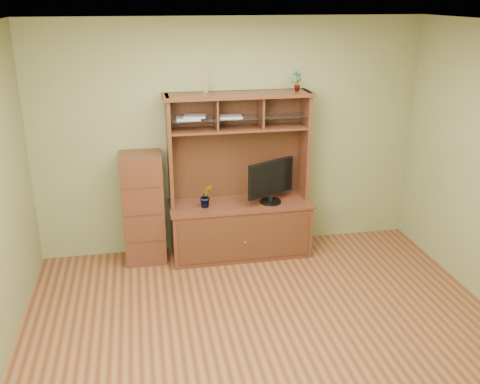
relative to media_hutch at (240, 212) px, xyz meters
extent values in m
cube|color=#512A17|center=(-0.05, -1.73, -0.53)|extent=(4.50, 4.00, 0.02)
cube|color=white|center=(-0.05, -1.73, 2.19)|extent=(4.50, 4.00, 0.02)
cube|color=olive|center=(-0.05, 0.28, 0.83)|extent=(4.50, 0.02, 2.70)
cube|color=olive|center=(-0.05, -3.74, 0.83)|extent=(4.50, 0.02, 2.70)
cube|color=#411F12|center=(0.00, -0.02, -0.21)|extent=(1.60, 0.55, 0.62)
cube|color=#311A0D|center=(0.00, -0.30, -0.21)|extent=(1.50, 0.01, 0.50)
sphere|color=silver|center=(0.00, -0.32, -0.24)|extent=(0.02, 0.02, 0.02)
cube|color=#411F12|center=(0.00, -0.02, 0.11)|extent=(1.64, 0.59, 0.03)
cube|color=#411F12|center=(-0.78, 0.08, 0.75)|extent=(0.04, 0.35, 1.25)
cube|color=#411F12|center=(0.78, 0.08, 0.75)|extent=(0.04, 0.35, 1.25)
cube|color=#311A0D|center=(0.00, 0.24, 0.75)|extent=(1.52, 0.02, 1.25)
cube|color=#411F12|center=(0.00, 0.08, 1.36)|extent=(1.66, 0.40, 0.04)
cube|color=#411F12|center=(0.00, 0.08, 0.98)|extent=(1.52, 0.32, 0.02)
cube|color=#411F12|center=(-0.25, 0.08, 1.16)|extent=(0.02, 0.31, 0.35)
cube|color=#411F12|center=(0.25, 0.08, 1.16)|extent=(0.02, 0.31, 0.35)
cube|color=silver|center=(0.00, 0.07, 1.11)|extent=(1.50, 0.27, 0.01)
cylinder|color=black|center=(0.35, -0.08, 0.14)|extent=(0.24, 0.24, 0.02)
cylinder|color=black|center=(0.35, -0.08, 0.19)|extent=(0.05, 0.05, 0.08)
cube|color=black|center=(0.35, -0.08, 0.42)|extent=(0.59, 0.33, 0.41)
imported|color=#2A521C|center=(-0.40, -0.08, 0.26)|extent=(0.16, 0.14, 0.27)
imported|color=#3C6623|center=(0.66, 0.08, 1.49)|extent=(0.14, 0.12, 0.23)
cylinder|color=silver|center=(-0.36, 0.08, 1.43)|extent=(0.06, 0.06, 0.11)
cylinder|color=#A37C51|center=(-0.36, 0.08, 1.58)|extent=(0.04, 0.04, 0.19)
cube|color=#A9A9AE|center=(-0.56, 0.08, 1.12)|extent=(0.27, 0.21, 0.02)
cube|color=#A9A9AE|center=(-0.49, 0.08, 1.14)|extent=(0.27, 0.23, 0.02)
cube|color=#A9A9AE|center=(-0.09, 0.08, 1.12)|extent=(0.27, 0.22, 0.02)
cube|color=#411F12|center=(-1.10, 0.05, 0.12)|extent=(0.46, 0.41, 1.28)
cube|color=#311A0D|center=(-1.10, -0.16, -0.20)|extent=(0.42, 0.01, 0.02)
cube|color=#311A0D|center=(-1.10, -0.16, 0.12)|extent=(0.42, 0.01, 0.01)
cube|color=#311A0D|center=(-1.10, -0.16, 0.44)|extent=(0.42, 0.01, 0.01)
camera|label=1|loc=(-1.09, -5.67, 2.38)|focal=40.00mm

